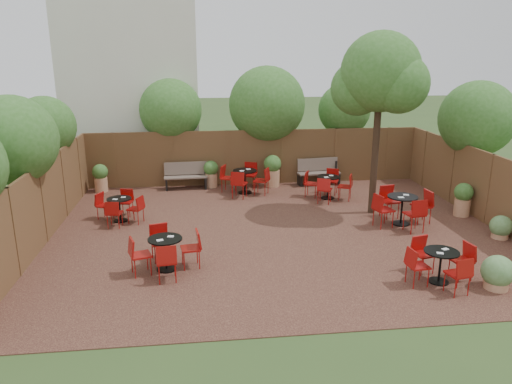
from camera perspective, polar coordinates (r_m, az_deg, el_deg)
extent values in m
plane|color=#354F23|center=(13.20, 2.46, -4.70)|extent=(80.00, 80.00, 0.00)
cube|color=#381C16|center=(13.20, 2.46, -4.66)|extent=(12.00, 10.00, 0.02)
cube|color=#4D351C|center=(17.68, -0.08, 4.09)|extent=(12.00, 0.08, 2.00)
cube|color=#4D351C|center=(13.33, -23.87, -1.37)|extent=(0.08, 10.00, 2.00)
cube|color=#4D351C|center=(15.04, 25.71, 0.29)|extent=(0.08, 10.00, 2.00)
cube|color=silver|center=(20.34, -14.21, 13.73)|extent=(5.00, 4.00, 8.00)
sphere|color=#326420|center=(15.99, -23.56, 7.09)|extent=(1.82, 1.82, 1.82)
sphere|color=#326420|center=(13.13, -26.78, 5.47)|extent=(2.17, 2.17, 2.17)
sphere|color=#326420|center=(18.01, -10.01, 9.47)|extent=(2.24, 2.24, 2.24)
sphere|color=#326420|center=(18.05, 1.29, 10.24)|extent=(2.79, 2.79, 2.79)
sphere|color=#326420|center=(18.92, 10.36, 9.51)|extent=(1.97, 1.97, 1.97)
sphere|color=#326420|center=(16.71, 24.57, 7.86)|extent=(2.34, 2.34, 2.34)
cylinder|color=black|center=(14.57, 13.92, 5.82)|extent=(0.20, 0.20, 4.36)
sphere|color=#326420|center=(14.36, 14.46, 13.54)|extent=(2.24, 2.24, 2.24)
sphere|color=#326420|center=(14.60, 11.89, 11.84)|extent=(1.57, 1.57, 1.57)
sphere|color=#326420|center=(14.16, 16.51, 12.12)|extent=(1.64, 1.64, 1.64)
cube|color=brown|center=(17.26, -8.26, 1.75)|extent=(1.53, 0.52, 0.05)
cube|color=brown|center=(17.39, -8.28, 2.78)|extent=(1.51, 0.18, 0.45)
cube|color=black|center=(17.35, -10.48, 0.94)|extent=(0.08, 0.45, 0.40)
cube|color=black|center=(17.31, -5.97, 1.09)|extent=(0.08, 0.45, 0.40)
cube|color=brown|center=(17.78, 7.39, 2.24)|extent=(1.58, 0.63, 0.05)
cube|color=brown|center=(17.91, 7.26, 3.26)|extent=(1.54, 0.28, 0.46)
cube|color=black|center=(17.68, 5.17, 1.44)|extent=(0.11, 0.47, 0.41)
cube|color=black|center=(18.02, 9.52, 1.56)|extent=(0.11, 0.47, 0.41)
cylinder|color=black|center=(16.26, 8.40, -0.68)|extent=(0.44, 0.44, 0.03)
cylinder|color=black|center=(16.16, 8.45, 0.53)|extent=(0.05, 0.05, 0.70)
cylinder|color=black|center=(16.07, 8.50, 1.77)|extent=(0.76, 0.76, 0.03)
cube|color=white|center=(16.17, 8.85, 1.93)|extent=(0.17, 0.15, 0.02)
cube|color=white|center=(15.92, 8.27, 1.73)|extent=(0.17, 0.15, 0.02)
cylinder|color=black|center=(14.31, 16.62, -3.56)|extent=(0.48, 0.48, 0.03)
cylinder|color=black|center=(14.18, 16.75, -2.07)|extent=(0.06, 0.06, 0.77)
cylinder|color=black|center=(14.07, 16.88, -0.54)|extent=(0.84, 0.84, 0.03)
cube|color=white|center=(14.19, 17.24, -0.32)|extent=(0.16, 0.12, 0.02)
cube|color=white|center=(13.90, 16.68, -0.61)|extent=(0.16, 0.12, 0.02)
cylinder|color=black|center=(11.10, 20.65, -9.80)|extent=(0.42, 0.42, 0.03)
cylinder|color=black|center=(10.97, 20.82, -8.22)|extent=(0.05, 0.05, 0.66)
cylinder|color=black|center=(10.84, 21.00, -6.58)|extent=(0.72, 0.72, 0.03)
cube|color=white|center=(10.94, 21.36, -6.27)|extent=(0.15, 0.12, 0.01)
cube|color=white|center=(10.69, 20.84, -6.74)|extent=(0.15, 0.12, 0.01)
cylinder|color=black|center=(16.71, -1.31, -0.04)|extent=(0.47, 0.47, 0.03)
cylinder|color=black|center=(16.61, -1.32, 1.23)|extent=(0.05, 0.05, 0.75)
cylinder|color=black|center=(16.51, -1.32, 2.53)|extent=(0.82, 0.82, 0.03)
cube|color=white|center=(16.60, -0.91, 2.69)|extent=(0.18, 0.16, 0.02)
cube|color=white|center=(16.37, -1.66, 2.49)|extent=(0.18, 0.16, 0.02)
cylinder|color=black|center=(11.15, -10.47, -8.87)|extent=(0.44, 0.44, 0.03)
cylinder|color=black|center=(11.00, -10.56, -7.19)|extent=(0.05, 0.05, 0.70)
cylinder|color=black|center=(10.87, -10.66, -5.45)|extent=(0.76, 0.76, 0.03)
cube|color=white|center=(10.92, -10.01, -5.17)|extent=(0.16, 0.12, 0.01)
cube|color=white|center=(10.75, -11.24, -5.58)|extent=(0.16, 0.12, 0.01)
cylinder|color=black|center=(14.49, -15.61, -3.24)|extent=(0.40, 0.40, 0.03)
cylinder|color=black|center=(14.39, -15.71, -2.03)|extent=(0.05, 0.05, 0.64)
cylinder|color=black|center=(14.29, -15.81, -0.77)|extent=(0.69, 0.69, 0.03)
cube|color=white|center=(14.34, -15.34, -0.60)|extent=(0.15, 0.12, 0.01)
cube|color=white|center=(14.20, -16.24, -0.83)|extent=(0.15, 0.12, 0.01)
cylinder|color=tan|center=(17.45, -5.28, 1.39)|extent=(0.44, 0.44, 0.50)
sphere|color=#326420|center=(17.34, -5.32, 2.82)|extent=(0.52, 0.52, 0.52)
cylinder|color=tan|center=(17.49, 1.93, 1.65)|extent=(0.52, 0.52, 0.59)
sphere|color=#326420|center=(17.36, 1.95, 3.35)|extent=(0.62, 0.62, 0.62)
cylinder|color=tan|center=(17.64, -17.74, 0.85)|extent=(0.44, 0.44, 0.51)
sphere|color=#326420|center=(17.53, -17.87, 2.28)|extent=(0.53, 0.53, 0.53)
cylinder|color=tan|center=(15.58, 23.05, -1.65)|extent=(0.45, 0.45, 0.52)
sphere|color=#326420|center=(15.45, 23.24, -0.01)|extent=(0.54, 0.54, 0.54)
cylinder|color=tan|center=(11.26, 26.38, -9.59)|extent=(0.48, 0.48, 0.22)
sphere|color=#517E41|center=(11.15, 26.56, -8.32)|extent=(0.65, 0.65, 0.65)
cylinder|color=tan|center=(14.19, 26.74, -4.49)|extent=(0.41, 0.41, 0.19)
sphere|color=#517E41|center=(14.12, 26.86, -3.60)|extent=(0.56, 0.56, 0.56)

